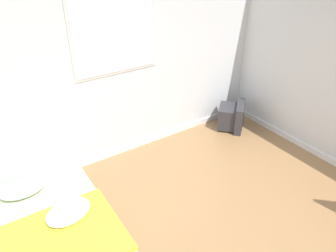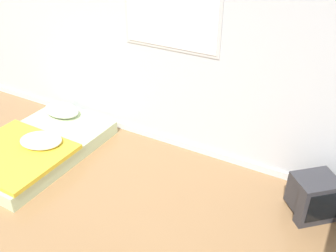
{
  "view_description": "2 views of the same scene",
  "coord_description": "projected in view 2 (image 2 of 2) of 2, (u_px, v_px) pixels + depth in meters",
  "views": [
    {
      "loc": [
        -1.14,
        -1.02,
        2.84
      ],
      "look_at": [
        0.94,
        2.07,
        0.63
      ],
      "focal_mm": 35.0,
      "sensor_mm": 36.0,
      "label": 1
    },
    {
      "loc": [
        2.45,
        -0.76,
        2.69
      ],
      "look_at": [
        0.88,
        2.07,
        0.7
      ],
      "focal_mm": 40.0,
      "sensor_mm": 36.0,
      "label": 2
    }
  ],
  "objects": [
    {
      "name": "crt_tv",
      "position": [
        317.0,
        196.0,
        3.62
      ],
      "size": [
        0.6,
        0.6,
        0.44
      ],
      "color": "#333338",
      "rests_on": "ground_plane"
    },
    {
      "name": "mattress_bed",
      "position": [
        37.0,
        145.0,
        4.52
      ],
      "size": [
        1.15,
        1.74,
        0.31
      ],
      "color": "beige",
      "rests_on": "ground_plane"
    },
    {
      "name": "wall_back",
      "position": [
        130.0,
        37.0,
        4.34
      ],
      "size": [
        8.17,
        0.08,
        2.6
      ],
      "color": "silver",
      "rests_on": "ground_plane"
    }
  ]
}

